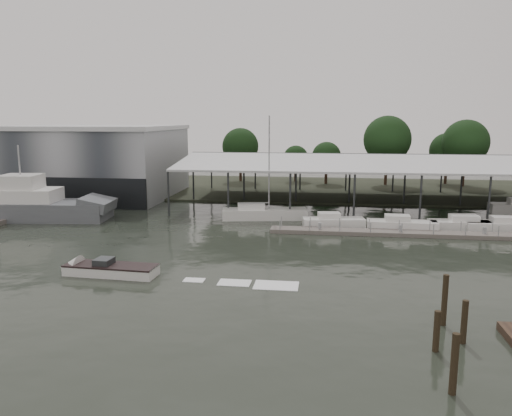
# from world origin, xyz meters

# --- Properties ---
(ground) EXTENTS (200.00, 200.00, 0.00)m
(ground) POSITION_xyz_m (0.00, 0.00, 0.00)
(ground) COLOR #252C23
(ground) RESTS_ON ground
(land_strip_far) EXTENTS (140.00, 30.00, 0.30)m
(land_strip_far) POSITION_xyz_m (0.00, 42.00, 0.10)
(land_strip_far) COLOR #343729
(land_strip_far) RESTS_ON ground
(land_strip_west) EXTENTS (20.00, 40.00, 0.30)m
(land_strip_west) POSITION_xyz_m (-40.00, 30.00, 0.10)
(land_strip_west) COLOR #343729
(land_strip_west) RESTS_ON ground
(storage_warehouse) EXTENTS (24.50, 20.50, 10.50)m
(storage_warehouse) POSITION_xyz_m (-28.00, 29.94, 5.29)
(storage_warehouse) COLOR #989CA2
(storage_warehouse) RESTS_ON ground
(covered_boat_shed) EXTENTS (58.24, 24.00, 6.96)m
(covered_boat_shed) POSITION_xyz_m (17.00, 28.00, 6.13)
(covered_boat_shed) COLOR silver
(covered_boat_shed) RESTS_ON ground
(trawler_dock) EXTENTS (3.00, 18.00, 0.50)m
(trawler_dock) POSITION_xyz_m (-30.00, 14.00, 0.25)
(trawler_dock) COLOR slate
(trawler_dock) RESTS_ON ground
(floating_dock) EXTENTS (28.00, 2.00, 1.40)m
(floating_dock) POSITION_xyz_m (15.00, 10.00, 0.20)
(floating_dock) COLOR slate
(floating_dock) RESTS_ON ground
(grey_trawler) EXTENTS (18.49, 6.84, 8.84)m
(grey_trawler) POSITION_xyz_m (-26.92, 12.43, 1.58)
(grey_trawler) COLOR #585C61
(grey_trawler) RESTS_ON ground
(white_sailboat) EXTENTS (10.05, 4.26, 12.04)m
(white_sailboat) POSITION_xyz_m (-0.59, 16.28, 0.64)
(white_sailboat) COLOR silver
(white_sailboat) RESTS_ON ground
(speedboat_underway) EXTENTS (18.63, 3.25, 2.00)m
(speedboat_underway) POSITION_xyz_m (-9.89, -6.17, 0.39)
(speedboat_underway) COLOR silver
(speedboat_underway) RESTS_ON ground
(moored_cruiser_0) EXTENTS (6.75, 3.14, 1.70)m
(moored_cruiser_0) POSITION_xyz_m (7.37, 12.56, 0.61)
(moored_cruiser_0) COLOR silver
(moored_cruiser_0) RESTS_ON ground
(moored_cruiser_1) EXTENTS (7.17, 2.43, 1.70)m
(moored_cruiser_1) POSITION_xyz_m (14.38, 12.09, 0.61)
(moored_cruiser_1) COLOR silver
(moored_cruiser_1) RESTS_ON ground
(moored_cruiser_2) EXTENTS (8.10, 2.71, 1.70)m
(moored_cruiser_2) POSITION_xyz_m (21.27, 13.08, 0.61)
(moored_cruiser_2) COLOR silver
(moored_cruiser_2) RESTS_ON ground
(moored_cruiser_3) EXTENTS (9.41, 2.58, 1.70)m
(moored_cruiser_3) POSITION_xyz_m (25.49, 12.85, 0.61)
(moored_cruiser_3) COLOR silver
(moored_cruiser_3) RESTS_ON ground
(mooring_pilings) EXTENTS (6.68, 10.23, 3.66)m
(mooring_pilings) POSITION_xyz_m (14.39, -14.90, 1.05)
(mooring_pilings) COLOR #332919
(mooring_pilings) RESTS_ON ground
(horizon_tree_line) EXTENTS (71.12, 9.83, 12.02)m
(horizon_tree_line) POSITION_xyz_m (22.36, 48.21, 6.60)
(horizon_tree_line) COLOR #301F15
(horizon_tree_line) RESTS_ON ground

